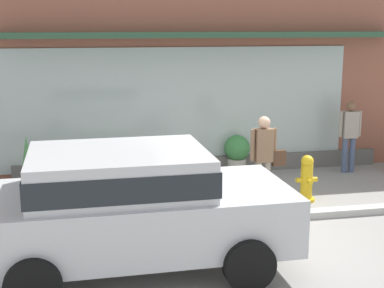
% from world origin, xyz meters
% --- Properties ---
extents(ground_plane, '(60.00, 60.00, 0.00)m').
position_xyz_m(ground_plane, '(0.00, 0.00, 0.00)').
color(ground_plane, gray).
extents(curb_strip, '(14.00, 0.24, 0.12)m').
position_xyz_m(curb_strip, '(0.00, -0.20, 0.06)').
color(curb_strip, '#B2B2AD').
rests_on(curb_strip, ground_plane).
extents(storefront, '(14.00, 0.81, 5.27)m').
position_xyz_m(storefront, '(-0.01, 3.18, 2.56)').
color(storefront, '#935642').
rests_on(storefront, ground_plane).
extents(fire_hydrant, '(0.40, 0.36, 0.86)m').
position_xyz_m(fire_hydrant, '(1.40, 0.65, 0.42)').
color(fire_hydrant, gold).
rests_on(fire_hydrant, ground_plane).
extents(pedestrian_with_handbag, '(0.66, 0.22, 1.60)m').
position_xyz_m(pedestrian_with_handbag, '(0.58, 0.65, 0.92)').
color(pedestrian_with_handbag, '#9E9384').
rests_on(pedestrian_with_handbag, ground_plane).
extents(pedestrian_passerby, '(0.50, 0.22, 1.56)m').
position_xyz_m(pedestrian_passerby, '(3.09, 2.38, 0.91)').
color(pedestrian_passerby, '#475675').
rests_on(pedestrian_passerby, ground_plane).
extents(parked_car_silver, '(4.08, 2.10, 1.60)m').
position_xyz_m(parked_car_silver, '(-2.01, -1.56, 0.91)').
color(parked_car_silver, silver).
rests_on(parked_car_silver, ground_plane).
extents(potted_plant_low_front, '(0.32, 0.32, 1.09)m').
position_xyz_m(potted_plant_low_front, '(-3.62, 2.32, 0.52)').
color(potted_plant_low_front, '#33473D').
rests_on(potted_plant_low_front, ground_plane).
extents(potted_plant_window_right, '(0.55, 0.55, 0.84)m').
position_xyz_m(potted_plant_window_right, '(0.70, 2.78, 0.47)').
color(potted_plant_window_right, '#B7B2A3').
rests_on(potted_plant_window_right, ground_plane).
extents(potted_plant_window_center, '(0.42, 0.42, 0.65)m').
position_xyz_m(potted_plant_window_center, '(-2.17, 2.57, 0.35)').
color(potted_plant_window_center, '#B7B2A3').
rests_on(potted_plant_window_center, ground_plane).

